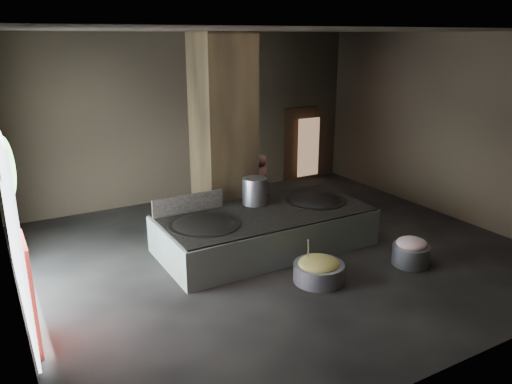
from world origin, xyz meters
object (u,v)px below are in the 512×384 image
wok_right (315,204)px  veg_basin (319,272)px  cook (260,185)px  meat_basin (411,255)px  hearth_platform (265,230)px  wok_left (204,228)px  stock_pot (255,191)px

wok_right → veg_basin: bearing=-123.9°
wok_right → cook: cook is taller
wok_right → meat_basin: (0.77, -2.22, -0.55)m
wok_right → veg_basin: size_ratio=1.40×
hearth_platform → veg_basin: 1.86m
cook → veg_basin: bearing=70.2°
wok_left → cook: (2.39, 1.92, 0.04)m
wok_left → wok_right: size_ratio=1.07×
hearth_platform → wok_right: bearing=1.9°
wok_right → stock_pot: size_ratio=2.25×
wok_right → meat_basin: size_ratio=1.81×
stock_pot → meat_basin: size_ratio=0.80×
veg_basin → meat_basin: (2.04, -0.33, 0.03)m
wok_right → cook: (-0.41, 1.82, 0.04)m
wok_right → meat_basin: bearing=-70.9°
hearth_platform → stock_pot: (0.05, 0.55, 0.74)m
wok_left → cook: bearing=38.8°
wok_right → meat_basin: 2.41m
wok_left → stock_pot: stock_pot is taller
cook → wok_right: bearing=96.0°
hearth_platform → wok_left: wok_left is taller
cook → meat_basin: bearing=99.5°
wok_right → stock_pot: bearing=159.0°
veg_basin → stock_pot: bearing=90.7°
stock_pot → veg_basin: size_ratio=0.62×
wok_left → veg_basin: (1.53, -1.79, -0.57)m
wok_left → cook: size_ratio=0.91×
wok_left → veg_basin: size_ratio=1.50×
wok_left → stock_pot: bearing=21.8°
wok_left → wok_right: (2.80, 0.10, 0.00)m
wok_left → wok_right: bearing=2.0°
hearth_platform → stock_pot: size_ratio=7.67×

